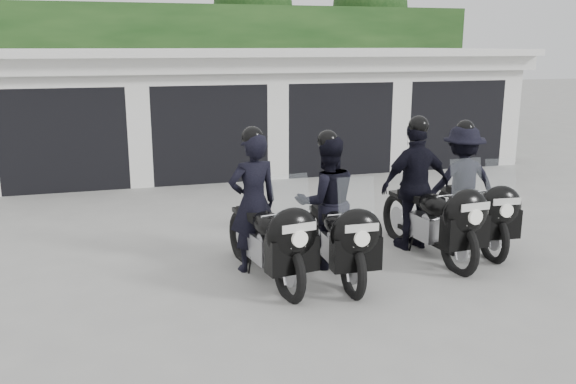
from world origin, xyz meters
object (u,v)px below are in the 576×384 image
object	(u,v)px
police_bike_b	(331,212)
police_bike_c	(423,195)
police_bike_a	(263,219)
police_bike_d	(467,190)

from	to	relation	value
police_bike_b	police_bike_c	xyz separation A→B (m)	(1.59, 0.37, 0.05)
police_bike_b	police_bike_c	size ratio (longest dim) A/B	0.95
police_bike_a	police_bike_c	xyz separation A→B (m)	(2.54, 0.35, 0.07)
police_bike_b	police_bike_c	distance (m)	1.63
police_bike_b	police_bike_d	bearing A→B (deg)	15.89
police_bike_a	police_bike_c	world-z (taller)	police_bike_c
police_bike_a	police_bike_b	size ratio (longest dim) A/B	1.03
police_bike_d	police_bike_b	bearing A→B (deg)	-161.12
police_bike_b	police_bike_d	distance (m)	2.57
police_bike_b	police_bike_d	world-z (taller)	police_bike_b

